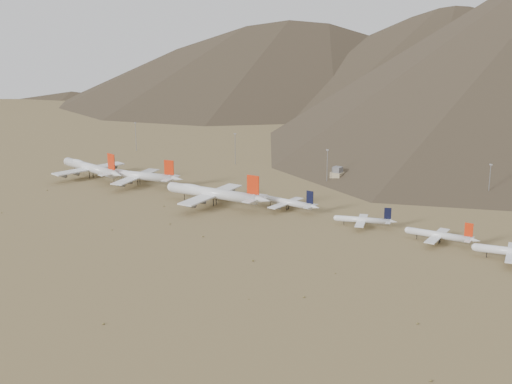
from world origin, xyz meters
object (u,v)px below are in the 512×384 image
Objects in this scene: narrowbody_a at (288,202)px; widebody_west at (90,168)px; widebody_centre at (138,176)px; control_tower at (337,176)px; widebody_east at (213,193)px; narrowbody_b at (364,220)px.

widebody_west is at bearing -174.16° from narrowbody_a.
control_tower is at bearing 24.76° from widebody_centre.
widebody_centre is 5.61× the size of control_tower.
widebody_centre is 0.86× the size of widebody_east.
widebody_west is 185.03m from control_tower.
widebody_east is 6.53× the size of control_tower.
widebody_east is (78.68, -9.63, 1.02)m from widebody_centre.
widebody_east reaches higher than narrowbody_b.
widebody_centre is at bearing -174.48° from narrowbody_a.
control_tower is at bearing 106.84° from narrowbody_b.
widebody_centre reaches higher than narrowbody_b.
widebody_west is 45.68m from widebody_centre.
narrowbody_a is (169.49, 14.36, -2.92)m from widebody_west.
widebody_west is 124.23m from widebody_east.
widebody_east is 49.45m from narrowbody_a.
widebody_west is 2.12× the size of narrowbody_b.
widebody_centre reaches higher than control_tower.
narrowbody_b is 107.49m from control_tower.
narrowbody_b is at bearing -51.78° from control_tower.
narrowbody_a is at bearing -82.38° from control_tower.
widebody_east reaches higher than widebody_centre.
control_tower is at bearing 65.05° from widebody_east.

